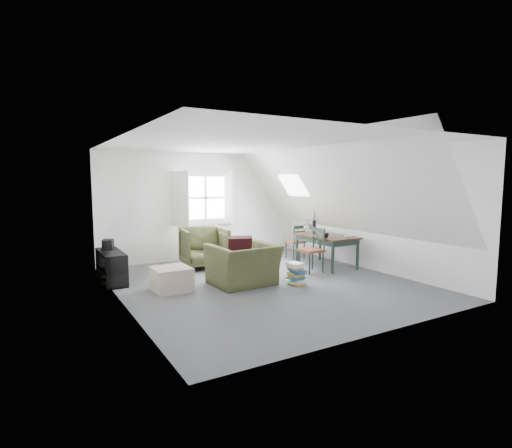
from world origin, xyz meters
TOP-DOWN VIEW (x-y plane):
  - floor at (0.00, 0.00)m, footprint 5.50×5.50m
  - ceiling at (0.00, 0.00)m, footprint 5.50×5.50m
  - wall_back at (0.00, 2.75)m, footprint 5.00×0.00m
  - wall_front at (0.00, -2.75)m, footprint 5.00×0.00m
  - wall_left at (-2.50, 0.00)m, footprint 0.00×5.50m
  - wall_right at (2.50, 0.00)m, footprint 0.00×5.50m
  - slope_left at (-1.55, 0.00)m, footprint 3.19×5.50m
  - slope_right at (1.55, 0.00)m, footprint 3.19×5.50m
  - dormer_window at (0.00, 2.68)m, footprint 1.71×0.35m
  - skylight at (1.55, 1.30)m, footprint 0.35×0.75m
  - armchair_near at (-0.38, 0.11)m, footprint 1.17×1.04m
  - armchair_far at (-0.43, 1.80)m, footprint 1.05×1.07m
  - throw_pillow at (-0.38, 0.26)m, footprint 0.48×0.36m
  - ottoman at (-1.62, 0.39)m, footprint 0.61×0.61m
  - dining_table at (1.90, 0.56)m, footprint 0.82×1.36m
  - demijohn at (1.75, 1.01)m, footprint 0.22×0.22m
  - vase_twigs at (2.00, 1.11)m, footprint 0.09×0.10m
  - cup at (1.65, 0.26)m, footprint 0.11×0.11m
  - paper_box at (2.10, 0.11)m, footprint 0.14×0.11m
  - dining_chair_far at (1.83, 1.56)m, footprint 0.38×0.38m
  - dining_chair_near at (1.30, 0.27)m, footprint 0.42×0.42m
  - media_shelf at (-2.40, 1.45)m, footprint 0.37×1.12m
  - electronics_box at (-2.40, 1.74)m, footprint 0.26×0.30m
  - magazine_stack at (0.44, -0.36)m, footprint 0.29×0.35m

SIDE VIEW (x-z plane):
  - floor at x=0.00m, z-range 0.00..0.00m
  - armchair_near at x=-0.38m, z-range -0.37..0.37m
  - armchair_far at x=-0.43m, z-range -0.43..0.43m
  - magazine_stack at x=0.44m, z-range 0.00..0.40m
  - ottoman at x=-1.62m, z-range 0.00..0.40m
  - media_shelf at x=-2.40m, z-range -0.03..0.55m
  - dining_chair_far at x=1.83m, z-range 0.02..0.83m
  - dining_chair_near at x=1.30m, z-range 0.02..0.92m
  - dining_table at x=1.90m, z-range 0.25..0.93m
  - throw_pillow at x=-0.38m, z-range 0.43..0.87m
  - electronics_box at x=-2.40m, z-range 0.56..0.76m
  - cup at x=1.65m, z-range 0.63..0.73m
  - paper_box at x=2.10m, z-range 0.68..0.72m
  - demijohn at x=1.75m, z-range 0.65..0.97m
  - vase_twigs at x=2.00m, z-range 0.49..1.17m
  - wall_back at x=0.00m, z-range -1.25..3.75m
  - wall_front at x=0.00m, z-range -1.25..3.75m
  - wall_left at x=-2.50m, z-range -1.50..4.00m
  - wall_right at x=2.50m, z-range -1.50..4.00m
  - dormer_window at x=0.00m, z-range 0.80..2.10m
  - skylight at x=1.55m, z-range 1.51..1.98m
  - slope_left at x=-1.55m, z-range -0.47..4.02m
  - slope_right at x=1.55m, z-range -0.47..4.02m
  - ceiling at x=0.00m, z-range 2.50..2.50m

